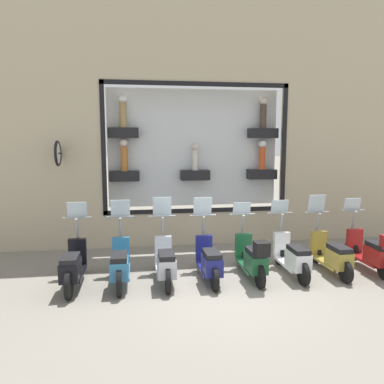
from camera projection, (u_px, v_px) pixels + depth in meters
ground_plane at (225, 291)px, 7.36m from camera, size 120.00×120.00×0.00m
building_facade at (196, 117)px, 10.39m from camera, size 1.25×36.00×7.07m
scooter_red_0 at (372, 252)px, 8.36m from camera, size 1.80×0.61×1.56m
scooter_olive_1 at (332, 255)px, 8.29m from camera, size 1.79×0.61×1.66m
scooter_white_2 at (293, 257)px, 8.15m from camera, size 1.80×0.60×1.56m
scooter_green_3 at (253, 258)px, 7.95m from camera, size 1.80×0.60×1.52m
scooter_navy_4 at (209, 261)px, 7.88m from camera, size 1.80×0.61×1.67m
scooter_silver_5 at (165, 262)px, 7.75m from camera, size 1.80×0.60×1.69m
scooter_teal_6 at (120, 264)px, 7.61m from camera, size 1.81×0.61×1.65m
scooter_black_7 at (73, 266)px, 7.47m from camera, size 1.81×0.61×1.62m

